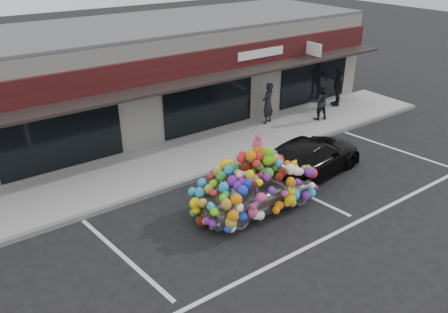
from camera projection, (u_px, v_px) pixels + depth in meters
ground at (227, 219)px, 12.86m from camera, size 90.00×90.00×0.00m
shop_building at (109, 80)px, 18.07m from camera, size 24.00×7.20×4.31m
sidewalk at (163, 166)px, 15.75m from camera, size 26.00×3.00×0.15m
kerb at (184, 183)px, 14.65m from camera, size 26.00×0.18×0.16m
parking_stripe_left at (123, 256)px, 11.35m from camera, size 0.73×4.37×0.01m
parking_stripe_mid at (293, 189)px, 14.44m from camera, size 0.73×4.37×0.01m
parking_stripe_right at (393, 148)px, 17.23m from camera, size 0.73×4.37×0.01m
lane_line at (333, 234)px, 12.20m from camera, size 14.00×0.12×0.01m
toy_car at (256, 185)px, 13.06m from camera, size 2.80×4.13×2.38m
black_sedan at (309, 157)px, 15.03m from camera, size 2.58×4.85×1.34m
pedestrian_a at (268, 103)px, 18.87m from camera, size 0.77×0.64×1.81m
pedestrian_b at (320, 102)px, 19.31m from camera, size 0.94×0.82×1.64m
pedestrian_c at (338, 87)px, 20.91m from camera, size 1.17×0.97×1.87m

